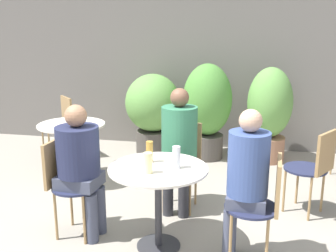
# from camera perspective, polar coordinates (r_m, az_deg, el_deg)

# --- Properties ---
(storefront_wall) EXTENTS (10.00, 0.06, 3.00)m
(storefront_wall) POSITION_cam_1_polar(r_m,az_deg,el_deg) (6.02, 6.97, 10.90)
(storefront_wall) COLOR slate
(storefront_wall) RESTS_ON ground_plane
(cafe_table_near) EXTENTS (0.82, 0.82, 0.72)m
(cafe_table_near) POSITION_cam_1_polar(r_m,az_deg,el_deg) (3.28, -1.43, -8.32)
(cafe_table_near) COLOR #2D2D33
(cafe_table_near) RESTS_ON ground_plane
(cafe_table_far) EXTENTS (0.79, 0.79, 0.72)m
(cafe_table_far) POSITION_cam_1_polar(r_m,az_deg,el_deg) (4.82, -13.76, -1.40)
(cafe_table_far) COLOR #2D2D33
(cafe_table_far) RESTS_ON ground_plane
(bistro_chair_0) EXTENTS (0.43, 0.42, 0.88)m
(bistro_chair_0) POSITION_cam_1_polar(r_m,az_deg,el_deg) (3.17, 13.74, -10.35)
(bistro_chair_0) COLOR #232847
(bistro_chair_0) RESTS_ON ground_plane
(bistro_chair_1) EXTENTS (0.42, 0.43, 0.88)m
(bistro_chair_1) POSITION_cam_1_polar(r_m,az_deg,el_deg) (4.07, 2.08, -4.41)
(bistro_chair_1) COLOR #232847
(bistro_chair_1) RESTS_ON ground_plane
(bistro_chair_2) EXTENTS (0.43, 0.42, 0.88)m
(bistro_chair_2) POSITION_cam_1_polar(r_m,az_deg,el_deg) (3.62, -14.58, -7.27)
(bistro_chair_2) COLOR #232847
(bistro_chair_2) RESTS_ON ground_plane
(bistro_chair_4) EXTENTS (0.48, 0.48, 0.88)m
(bistro_chair_4) POSITION_cam_1_polar(r_m,az_deg,el_deg) (5.75, -15.31, 0.65)
(bistro_chair_4) COLOR #232847
(bistro_chair_4) RESTS_ON ground_plane
(bistro_chair_5) EXTENTS (0.48, 0.47, 0.88)m
(bistro_chair_5) POSITION_cam_1_polar(r_m,az_deg,el_deg) (4.10, 20.55, -5.17)
(bistro_chair_5) COLOR #232847
(bistro_chair_5) RESTS_ON ground_plane
(seated_person_0) EXTENTS (0.33, 0.32, 1.25)m
(seated_person_0) POSITION_cam_1_polar(r_m,az_deg,el_deg) (3.10, 11.26, -6.68)
(seated_person_0) COLOR #42475B
(seated_person_0) RESTS_ON ground_plane
(seated_person_1) EXTENTS (0.35, 0.37, 1.27)m
(seated_person_1) POSITION_cam_1_polar(r_m,az_deg,el_deg) (3.87, 1.60, -2.10)
(seated_person_1) COLOR #2D2D33
(seated_person_1) RESTS_ON ground_plane
(seated_person_2) EXTENTS (0.39, 0.37, 1.20)m
(seated_person_2) POSITION_cam_1_polar(r_m,az_deg,el_deg) (3.49, -12.62, -4.90)
(seated_person_2) COLOR #42475B
(seated_person_2) RESTS_ON ground_plane
(beer_glass_0) EXTENTS (0.06, 0.06, 0.18)m
(beer_glass_0) POSITION_cam_1_polar(r_m,az_deg,el_deg) (3.32, -2.69, -3.76)
(beer_glass_0) COLOR #B28433
(beer_glass_0) RESTS_ON cafe_table_near
(beer_glass_1) EXTENTS (0.07, 0.07, 0.17)m
(beer_glass_1) POSITION_cam_1_polar(r_m,az_deg,el_deg) (3.08, -2.91, -5.38)
(beer_glass_1) COLOR beige
(beer_glass_1) RESTS_ON cafe_table_near
(beer_glass_2) EXTENTS (0.06, 0.06, 0.18)m
(beer_glass_2) POSITION_cam_1_polar(r_m,az_deg,el_deg) (3.18, 1.22, -4.57)
(beer_glass_2) COLOR silver
(beer_glass_2) RESTS_ON cafe_table_near
(potted_plant_0) EXTENTS (0.81, 0.81, 1.18)m
(potted_plant_0) POSITION_cam_1_polar(r_m,az_deg,el_deg) (5.78, -2.21, 2.61)
(potted_plant_0) COLOR #47423D
(potted_plant_0) RESTS_ON ground_plane
(potted_plant_1) EXTENTS (0.69, 0.69, 1.35)m
(potted_plant_1) POSITION_cam_1_polar(r_m,az_deg,el_deg) (5.54, 5.71, 2.86)
(potted_plant_1) COLOR #47423D
(potted_plant_1) RESTS_ON ground_plane
(potted_plant_2) EXTENTS (0.61, 0.61, 1.31)m
(potted_plant_2) POSITION_cam_1_polar(r_m,az_deg,el_deg) (5.58, 14.50, 2.15)
(potted_plant_2) COLOR #93664C
(potted_plant_2) RESTS_ON ground_plane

